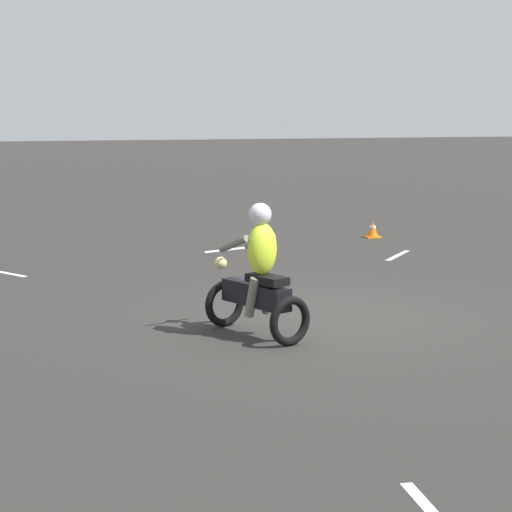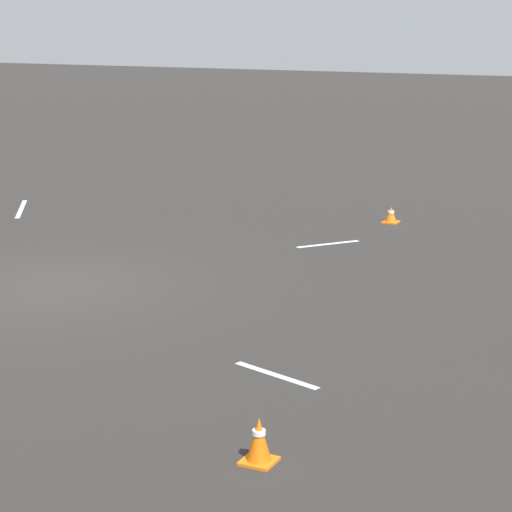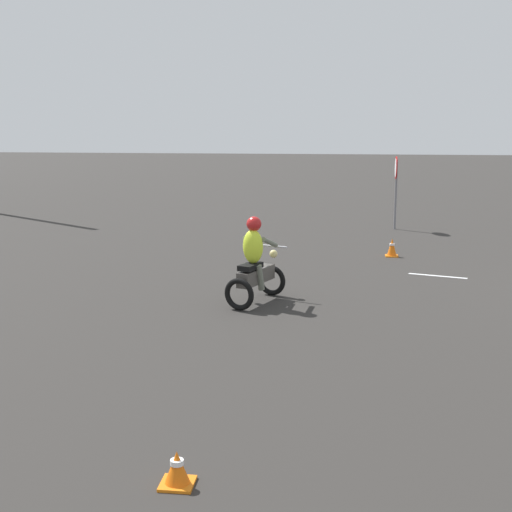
% 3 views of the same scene
% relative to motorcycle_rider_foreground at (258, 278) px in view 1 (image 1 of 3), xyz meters
% --- Properties ---
extents(ground_plane, '(120.00, 120.00, 0.00)m').
position_rel_motorcycle_rider_foreground_xyz_m(ground_plane, '(-0.88, 1.19, -0.73)').
color(ground_plane, '#2D2B28').
extents(motorcycle_rider_foreground, '(1.53, 1.14, 1.66)m').
position_rel_motorcycle_rider_foreground_xyz_m(motorcycle_rider_foreground, '(0.00, 0.00, 0.00)').
color(motorcycle_rider_foreground, black).
rests_on(motorcycle_rider_foreground, ground).
extents(traffic_cone_mid_left, '(0.32, 0.32, 0.33)m').
position_rel_motorcycle_rider_foreground_xyz_m(traffic_cone_mid_left, '(-8.07, 4.51, -0.57)').
color(traffic_cone_mid_left, orange).
rests_on(traffic_cone_mid_left, ground).
extents(lane_stripe_nw, '(1.10, 0.89, 0.01)m').
position_rel_motorcycle_rider_foreground_xyz_m(lane_stripe_nw, '(-5.64, 4.10, -0.72)').
color(lane_stripe_nw, silver).
rests_on(lane_stripe_nw, ground).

